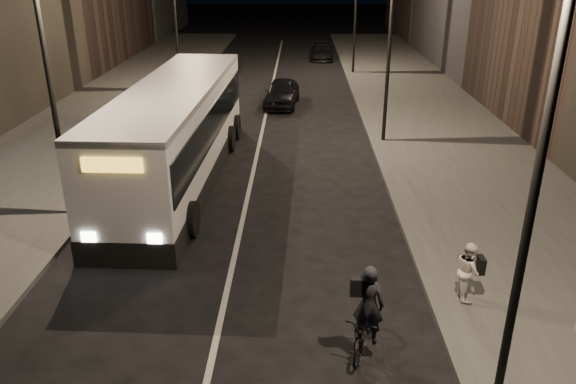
{
  "coord_description": "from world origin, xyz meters",
  "views": [
    {
      "loc": [
        1.81,
        -12.38,
        7.87
      ],
      "look_at": [
        1.49,
        2.67,
        1.5
      ],
      "focal_mm": 35.0,
      "sensor_mm": 36.0,
      "label": 1
    }
  ],
  "objects_px": {
    "car_far": "(322,51)",
    "pedestrian_woman": "(469,271)",
    "streetlight_right_mid": "(385,20)",
    "city_bus": "(177,129)",
    "streetlight_left_near": "(53,49)",
    "car_near": "(282,93)",
    "streetlight_left_far": "(178,2)",
    "streetlight_right_near": "(528,132)",
    "car_mid": "(226,63)",
    "cyclist_on_bicycle": "(366,322)"
  },
  "relations": [
    {
      "from": "streetlight_left_near",
      "to": "car_near",
      "type": "height_order",
      "value": "streetlight_left_near"
    },
    {
      "from": "city_bus",
      "to": "car_near",
      "type": "distance_m",
      "value": 11.97
    },
    {
      "from": "city_bus",
      "to": "car_mid",
      "type": "xyz_separation_m",
      "value": [
        -0.9,
        21.3,
        -1.34
      ]
    },
    {
      "from": "city_bus",
      "to": "streetlight_left_far",
      "type": "bearing_deg",
      "value": 101.94
    },
    {
      "from": "streetlight_right_near",
      "to": "car_near",
      "type": "height_order",
      "value": "streetlight_right_near"
    },
    {
      "from": "city_bus",
      "to": "cyclist_on_bicycle",
      "type": "distance_m",
      "value": 11.68
    },
    {
      "from": "car_far",
      "to": "streetlight_right_mid",
      "type": "bearing_deg",
      "value": -83.94
    },
    {
      "from": "streetlight_right_mid",
      "to": "streetlight_left_far",
      "type": "xyz_separation_m",
      "value": [
        -10.66,
        10.0,
        0.0
      ]
    },
    {
      "from": "cyclist_on_bicycle",
      "to": "car_mid",
      "type": "relative_size",
      "value": 0.57
    },
    {
      "from": "city_bus",
      "to": "car_far",
      "type": "bearing_deg",
      "value": 78.48
    },
    {
      "from": "streetlight_right_near",
      "to": "city_bus",
      "type": "xyz_separation_m",
      "value": [
        -8.03,
        11.46,
        -3.4
      ]
    },
    {
      "from": "streetlight_left_near",
      "to": "car_near",
      "type": "bearing_deg",
      "value": 67.55
    },
    {
      "from": "streetlight_left_far",
      "to": "streetlight_left_near",
      "type": "bearing_deg",
      "value": -90.0
    },
    {
      "from": "pedestrian_woman",
      "to": "car_far",
      "type": "distance_m",
      "value": 35.05
    },
    {
      "from": "pedestrian_woman",
      "to": "car_near",
      "type": "relative_size",
      "value": 0.34
    },
    {
      "from": "streetlight_left_far",
      "to": "pedestrian_woman",
      "type": "bearing_deg",
      "value": -63.65
    },
    {
      "from": "streetlight_left_near",
      "to": "cyclist_on_bicycle",
      "type": "xyz_separation_m",
      "value": [
        8.59,
        -6.51,
        -4.64
      ]
    },
    {
      "from": "streetlight_left_near",
      "to": "car_far",
      "type": "relative_size",
      "value": 1.85
    },
    {
      "from": "streetlight_left_near",
      "to": "car_mid",
      "type": "height_order",
      "value": "streetlight_left_near"
    },
    {
      "from": "streetlight_right_mid",
      "to": "car_far",
      "type": "distance_m",
      "value": 22.88
    },
    {
      "from": "streetlight_right_near",
      "to": "car_near",
      "type": "distance_m",
      "value": 23.74
    },
    {
      "from": "streetlight_right_mid",
      "to": "streetlight_left_near",
      "type": "height_order",
      "value": "same"
    },
    {
      "from": "car_near",
      "to": "city_bus",
      "type": "bearing_deg",
      "value": -101.99
    },
    {
      "from": "streetlight_left_far",
      "to": "pedestrian_woman",
      "type": "height_order",
      "value": "streetlight_left_far"
    },
    {
      "from": "pedestrian_woman",
      "to": "streetlight_left_near",
      "type": "bearing_deg",
      "value": 67.63
    },
    {
      "from": "streetlight_right_mid",
      "to": "streetlight_left_far",
      "type": "relative_size",
      "value": 1.0
    },
    {
      "from": "streetlight_left_near",
      "to": "city_bus",
      "type": "height_order",
      "value": "streetlight_left_near"
    },
    {
      "from": "streetlight_left_far",
      "to": "pedestrian_woman",
      "type": "relative_size",
      "value": 5.47
    },
    {
      "from": "streetlight_left_near",
      "to": "city_bus",
      "type": "relative_size",
      "value": 0.6
    },
    {
      "from": "streetlight_left_far",
      "to": "car_mid",
      "type": "height_order",
      "value": "streetlight_left_far"
    },
    {
      "from": "streetlight_right_mid",
      "to": "city_bus",
      "type": "bearing_deg",
      "value": -150.51
    },
    {
      "from": "streetlight_right_near",
      "to": "streetlight_left_far",
      "type": "bearing_deg",
      "value": 112.3
    },
    {
      "from": "streetlight_right_near",
      "to": "pedestrian_woman",
      "type": "height_order",
      "value": "streetlight_right_near"
    },
    {
      "from": "streetlight_right_near",
      "to": "city_bus",
      "type": "height_order",
      "value": "streetlight_right_near"
    },
    {
      "from": "car_mid",
      "to": "streetlight_left_far",
      "type": "bearing_deg",
      "value": 70.04
    },
    {
      "from": "streetlight_left_near",
      "to": "cyclist_on_bicycle",
      "type": "height_order",
      "value": "streetlight_left_near"
    },
    {
      "from": "streetlight_left_near",
      "to": "pedestrian_woman",
      "type": "distance_m",
      "value": 12.95
    },
    {
      "from": "streetlight_right_near",
      "to": "city_bus",
      "type": "distance_m",
      "value": 14.4
    },
    {
      "from": "car_mid",
      "to": "car_far",
      "type": "relative_size",
      "value": 0.86
    },
    {
      "from": "car_far",
      "to": "pedestrian_woman",
      "type": "bearing_deg",
      "value": -84.62
    },
    {
      "from": "streetlight_right_mid",
      "to": "city_bus",
      "type": "distance_m",
      "value": 9.83
    },
    {
      "from": "streetlight_left_near",
      "to": "car_far",
      "type": "bearing_deg",
      "value": 73.58
    },
    {
      "from": "car_near",
      "to": "car_mid",
      "type": "relative_size",
      "value": 1.15
    },
    {
      "from": "streetlight_right_mid",
      "to": "car_far",
      "type": "xyz_separation_m",
      "value": [
        -1.73,
        22.32,
        -4.72
      ]
    },
    {
      "from": "car_mid",
      "to": "car_far",
      "type": "xyz_separation_m",
      "value": [
        7.2,
        5.56,
        0.02
      ]
    },
    {
      "from": "streetlight_left_near",
      "to": "streetlight_right_mid",
      "type": "bearing_deg",
      "value": 36.88
    },
    {
      "from": "streetlight_left_far",
      "to": "cyclist_on_bicycle",
      "type": "distance_m",
      "value": 26.39
    },
    {
      "from": "streetlight_right_near",
      "to": "car_far",
      "type": "height_order",
      "value": "streetlight_right_near"
    },
    {
      "from": "streetlight_right_near",
      "to": "streetlight_right_mid",
      "type": "distance_m",
      "value": 16.0
    },
    {
      "from": "city_bus",
      "to": "car_far",
      "type": "height_order",
      "value": "city_bus"
    }
  ]
}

